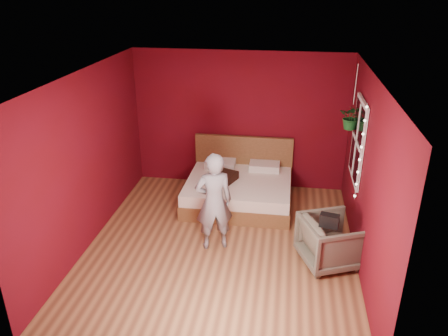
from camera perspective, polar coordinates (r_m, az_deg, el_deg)
floor at (r=6.79m, az=-0.41°, el=-10.16°), size 4.50×4.50×0.00m
room_walls at (r=6.01m, az=-0.46°, el=3.23°), size 4.04×4.54×2.62m
window at (r=6.93m, az=17.06°, el=3.42°), size 0.05×0.97×1.27m
fairy_lights at (r=6.44m, az=17.40°, el=1.83°), size 0.04×0.04×1.45m
bed at (r=7.93m, az=2.00°, el=-2.63°), size 1.86×1.58×1.02m
person at (r=6.40m, az=-1.33°, el=-4.45°), size 0.65×0.54×1.53m
armchair at (r=6.43m, az=13.75°, el=-9.28°), size 1.02×1.01×0.72m
handbag at (r=6.02m, az=13.60°, el=-6.71°), size 0.27×0.18×0.18m
throw_pillow at (r=7.73m, az=-0.05°, el=-1.12°), size 0.52×0.52×0.14m
hanging_plant at (r=7.13m, az=16.35°, el=6.40°), size 0.44×0.41×1.02m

